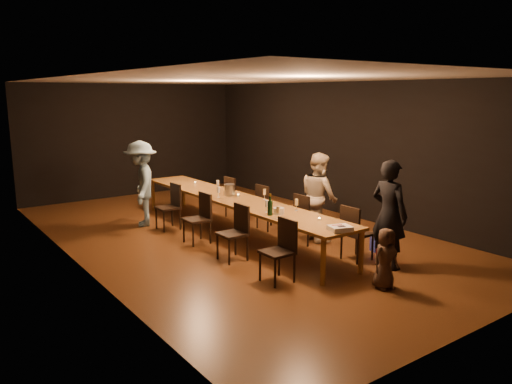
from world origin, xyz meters
TOP-DOWN VIEW (x-y plane):
  - ground at (0.00, 0.00)m, footprint 10.00×10.00m
  - room_shell at (0.00, 0.00)m, footprint 6.04×10.04m
  - table at (0.00, 0.00)m, footprint 0.90×6.00m
  - chair_right_0 at (0.85, -2.40)m, footprint 0.42×0.42m
  - chair_right_1 at (0.85, -1.20)m, footprint 0.42×0.42m
  - chair_right_2 at (0.85, 0.00)m, footprint 0.42×0.42m
  - chair_right_3 at (0.85, 1.20)m, footprint 0.42×0.42m
  - chair_left_0 at (-0.85, -2.40)m, footprint 0.42×0.42m
  - chair_left_1 at (-0.85, -1.20)m, footprint 0.42×0.42m
  - chair_left_2 at (-0.85, 0.00)m, footprint 0.42×0.42m
  - chair_left_3 at (-0.85, 1.20)m, footprint 0.42×0.42m
  - woman_birthday at (0.96, -2.94)m, footprint 0.46×0.66m
  - woman_tan at (1.15, -1.14)m, footprint 0.84×0.96m
  - man_blue at (-1.15, 1.79)m, footprint 1.05×1.32m
  - child at (0.24, -3.50)m, footprint 0.46×0.32m
  - gift_bag_red at (1.21, -2.66)m, footprint 0.23×0.16m
  - gift_bag_blue at (1.52, -2.30)m, footprint 0.30×0.23m
  - birthday_cake at (-0.04, -2.86)m, footprint 0.38×0.34m
  - plate_stack at (-0.12, -1.51)m, footprint 0.23×0.23m
  - champagne_bottle at (-0.29, -1.50)m, footprint 0.09×0.09m
  - ice_bucket at (0.05, 0.27)m, footprint 0.23×0.23m
  - wineglass_0 at (-0.33, -1.77)m, footprint 0.06×0.06m
  - wineglass_1 at (0.28, -1.51)m, footprint 0.06×0.06m
  - wineglass_2 at (-0.21, -1.30)m, footprint 0.06×0.06m
  - wineglass_3 at (0.38, -0.45)m, footprint 0.06×0.06m
  - wineglass_4 at (-0.22, 0.24)m, footprint 0.06×0.06m
  - wineglass_5 at (0.17, 0.90)m, footprint 0.06×0.06m
  - tealight_near at (0.15, -2.22)m, footprint 0.05×0.05m
  - tealight_mid at (0.15, 0.11)m, footprint 0.05×0.05m
  - tealight_far at (0.15, 1.84)m, footprint 0.05×0.05m

SIDE VIEW (x-z plane):
  - ground at x=0.00m, z-range 0.00..0.00m
  - gift_bag_red at x=1.21m, z-range 0.00..0.25m
  - gift_bag_blue at x=1.52m, z-range 0.00..0.33m
  - child at x=0.24m, z-range 0.00..0.88m
  - chair_right_0 at x=0.85m, z-range 0.00..0.93m
  - chair_right_1 at x=0.85m, z-range 0.00..0.93m
  - chair_right_2 at x=0.85m, z-range 0.00..0.93m
  - chair_right_3 at x=0.85m, z-range 0.00..0.93m
  - chair_left_0 at x=-0.85m, z-range 0.00..0.93m
  - chair_left_1 at x=-0.85m, z-range 0.00..0.93m
  - chair_left_2 at x=-0.85m, z-range 0.00..0.93m
  - chair_left_3 at x=-0.85m, z-range 0.00..0.93m
  - table at x=0.00m, z-range 0.33..1.08m
  - tealight_near at x=0.15m, z-range 0.75..0.78m
  - tealight_mid at x=0.15m, z-range 0.75..0.78m
  - tealight_far at x=0.15m, z-range 0.75..0.78m
  - birthday_cake at x=-0.04m, z-range 0.75..0.83m
  - plate_stack at x=-0.12m, z-range 0.75..0.85m
  - woman_tan at x=1.15m, z-range 0.00..1.66m
  - wineglass_0 at x=-0.33m, z-range 0.75..0.96m
  - wineglass_1 at x=0.28m, z-range 0.75..0.96m
  - wineglass_2 at x=-0.21m, z-range 0.75..0.96m
  - wineglass_3 at x=0.38m, z-range 0.75..0.96m
  - wineglass_4 at x=-0.22m, z-range 0.75..0.96m
  - wineglass_5 at x=0.17m, z-range 0.75..0.96m
  - ice_bucket at x=0.05m, z-range 0.75..0.98m
  - woman_birthday at x=0.96m, z-range 0.00..1.74m
  - man_blue at x=-1.15m, z-range 0.00..1.78m
  - champagne_bottle at x=-0.29m, z-range 0.75..1.12m
  - room_shell at x=0.00m, z-range 0.57..3.59m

